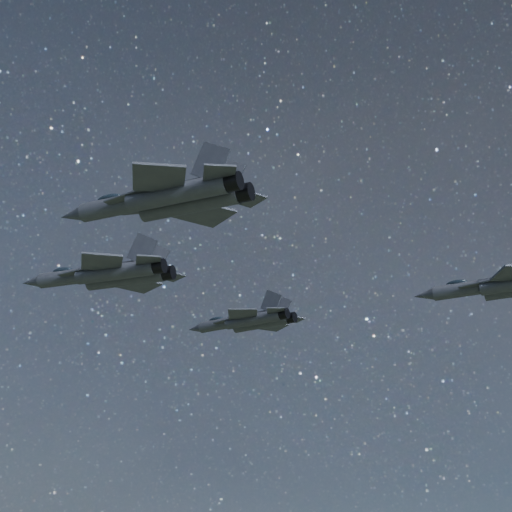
# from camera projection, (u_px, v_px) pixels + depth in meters

# --- Properties ---
(jet_lead) EXTENTS (17.48, 12.20, 4.40)m
(jet_lead) POSITION_uv_depth(u_px,v_px,m) (109.00, 274.00, 77.01)
(jet_lead) COLOR #393C47
(jet_left) EXTENTS (15.15, 10.13, 3.84)m
(jet_left) POSITION_uv_depth(u_px,v_px,m) (249.00, 321.00, 91.84)
(jet_left) COLOR #393C47
(jet_right) EXTENTS (18.01, 12.38, 4.52)m
(jet_right) POSITION_uv_depth(u_px,v_px,m) (168.00, 198.00, 61.47)
(jet_right) COLOR #393C47
(jet_slot) EXTENTS (17.46, 11.86, 4.39)m
(jet_slot) POSITION_uv_depth(u_px,v_px,m) (510.00, 285.00, 79.09)
(jet_slot) COLOR #393C47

